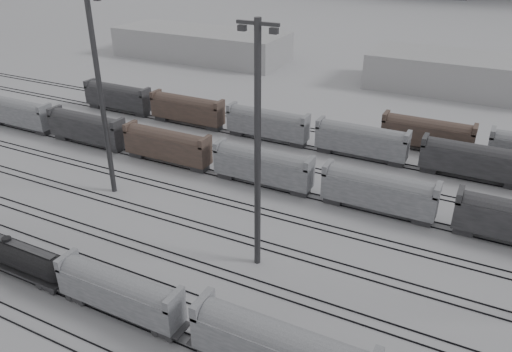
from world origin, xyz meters
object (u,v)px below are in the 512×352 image
at_px(hopper_car_b, 281,348).
at_px(light_mast_c, 258,147).
at_px(tank_car_b, 10,253).
at_px(hopper_car_a, 119,291).

bearing_deg(hopper_car_b, light_mast_c, 123.63).
distance_m(tank_car_b, hopper_car_b, 32.41).
bearing_deg(light_mast_c, tank_car_b, -149.46).
height_order(tank_car_b, hopper_car_b, hopper_car_b).
relative_size(hopper_car_a, hopper_car_b, 0.87).
bearing_deg(hopper_car_b, tank_car_b, 180.00).
xyz_separation_m(hopper_car_a, hopper_car_b, (17.05, 0.00, 0.46)).
bearing_deg(hopper_car_a, light_mast_c, 60.02).
relative_size(hopper_car_b, light_mast_c, 0.58).
relative_size(tank_car_b, hopper_car_a, 1.25).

